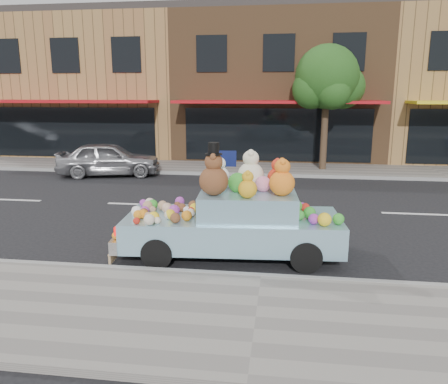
# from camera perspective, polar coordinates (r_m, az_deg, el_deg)

# --- Properties ---
(ground) EXTENTS (120.00, 120.00, 0.00)m
(ground) POSITION_cam_1_polar(r_m,az_deg,el_deg) (12.68, 6.06, -2.22)
(ground) COLOR black
(ground) RESTS_ON ground
(near_sidewalk) EXTENTS (60.00, 3.00, 0.12)m
(near_sidewalk) POSITION_cam_1_polar(r_m,az_deg,el_deg) (6.59, 4.15, -16.38)
(near_sidewalk) COLOR gray
(near_sidewalk) RESTS_ON ground
(far_sidewalk) EXTENTS (60.00, 3.00, 0.12)m
(far_sidewalk) POSITION_cam_1_polar(r_m,az_deg,el_deg) (19.02, 6.70, 2.99)
(far_sidewalk) COLOR gray
(far_sidewalk) RESTS_ON ground
(near_kerb) EXTENTS (60.00, 0.12, 0.13)m
(near_kerb) POSITION_cam_1_polar(r_m,az_deg,el_deg) (7.93, 4.87, -11.09)
(near_kerb) COLOR gray
(near_kerb) RESTS_ON ground
(far_kerb) EXTENTS (60.00, 0.12, 0.13)m
(far_kerb) POSITION_cam_1_polar(r_m,az_deg,el_deg) (17.54, 6.60, 2.18)
(far_kerb) COLOR gray
(far_kerb) RESTS_ON ground
(storefront_left) EXTENTS (10.00, 9.80, 7.30)m
(storefront_left) POSITION_cam_1_polar(r_m,az_deg,el_deg) (26.33, -15.73, 13.14)
(storefront_left) COLOR olive
(storefront_left) RESTS_ON ground
(storefront_mid) EXTENTS (10.00, 9.80, 7.30)m
(storefront_mid) POSITION_cam_1_polar(r_m,az_deg,el_deg) (24.22, 7.22, 13.58)
(storefront_mid) COLOR brown
(storefront_mid) RESTS_ON ground
(street_tree) EXTENTS (3.00, 2.70, 5.22)m
(street_tree) POSITION_cam_1_polar(r_m,az_deg,el_deg) (18.88, 13.35, 13.75)
(street_tree) COLOR #38281C
(street_tree) RESTS_ON ground
(car_silver) EXTENTS (4.30, 2.53, 1.37)m
(car_silver) POSITION_cam_1_polar(r_m,az_deg,el_deg) (18.19, -14.81, 4.21)
(car_silver) COLOR #9D9DA2
(car_silver) RESTS_ON ground
(art_car) EXTENTS (4.59, 2.05, 2.37)m
(art_car) POSITION_cam_1_polar(r_m,az_deg,el_deg) (8.84, 1.30, -3.41)
(art_car) COLOR black
(art_car) RESTS_ON ground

